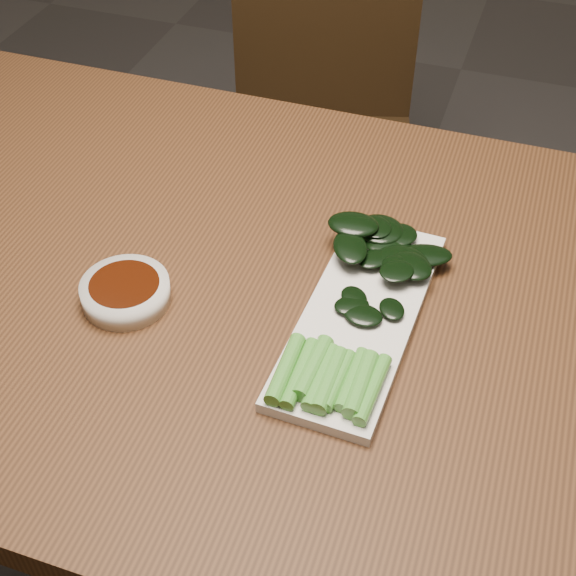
{
  "coord_description": "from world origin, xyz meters",
  "views": [
    {
      "loc": [
        0.25,
        -0.65,
        1.41
      ],
      "look_at": [
        0.03,
        -0.01,
        0.76
      ],
      "focal_mm": 50.0,
      "sensor_mm": 36.0,
      "label": 1
    }
  ],
  "objects_px": {
    "sauce_bowl": "(126,292)",
    "gai_lan": "(364,295)",
    "chair_far": "(323,123)",
    "table": "(267,323)",
    "serving_plate": "(360,317)"
  },
  "relations": [
    {
      "from": "chair_far",
      "to": "sauce_bowl",
      "type": "xyz_separation_m",
      "value": [
        0.01,
        -0.84,
        0.28
      ]
    },
    {
      "from": "table",
      "to": "chair_far",
      "type": "height_order",
      "value": "chair_far"
    },
    {
      "from": "table",
      "to": "gai_lan",
      "type": "distance_m",
      "value": 0.16
    },
    {
      "from": "serving_plate",
      "to": "table",
      "type": "bearing_deg",
      "value": 168.22
    },
    {
      "from": "table",
      "to": "chair_far",
      "type": "xyz_separation_m",
      "value": [
        -0.15,
        0.76,
        -0.19
      ]
    },
    {
      "from": "serving_plate",
      "to": "gai_lan",
      "type": "relative_size",
      "value": 1.0
    },
    {
      "from": "serving_plate",
      "to": "gai_lan",
      "type": "height_order",
      "value": "gai_lan"
    },
    {
      "from": "sauce_bowl",
      "to": "gai_lan",
      "type": "xyz_separation_m",
      "value": [
        0.27,
        0.07,
        0.01
      ]
    },
    {
      "from": "chair_far",
      "to": "sauce_bowl",
      "type": "bearing_deg",
      "value": -105.64
    },
    {
      "from": "table",
      "to": "gai_lan",
      "type": "relative_size",
      "value": 4.23
    },
    {
      "from": "sauce_bowl",
      "to": "gai_lan",
      "type": "bearing_deg",
      "value": 15.21
    },
    {
      "from": "chair_far",
      "to": "serving_plate",
      "type": "bearing_deg",
      "value": -86.89
    },
    {
      "from": "table",
      "to": "serving_plate",
      "type": "height_order",
      "value": "serving_plate"
    },
    {
      "from": "chair_far",
      "to": "serving_plate",
      "type": "relative_size",
      "value": 2.69
    },
    {
      "from": "chair_far",
      "to": "sauce_bowl",
      "type": "height_order",
      "value": "chair_far"
    }
  ]
}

